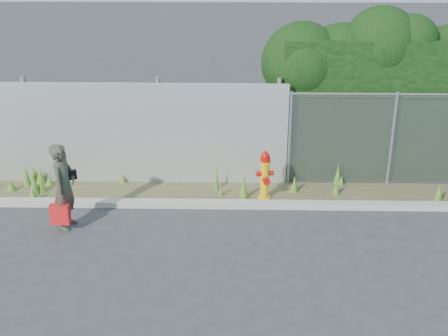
% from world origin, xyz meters
% --- Properties ---
extents(ground, '(80.00, 80.00, 0.00)m').
position_xyz_m(ground, '(0.00, 0.00, 0.00)').
color(ground, '#323234').
rests_on(ground, ground).
extents(curb, '(16.00, 0.22, 0.12)m').
position_xyz_m(curb, '(0.00, 1.80, 0.06)').
color(curb, '#9C958C').
rests_on(curb, ground).
extents(weed_strip, '(16.00, 1.27, 0.54)m').
position_xyz_m(weed_strip, '(-1.54, 2.47, 0.11)').
color(weed_strip, '#4A452A').
rests_on(weed_strip, ground).
extents(corrugated_fence, '(8.50, 0.21, 2.30)m').
position_xyz_m(corrugated_fence, '(-3.25, 3.01, 1.10)').
color(corrugated_fence, silver).
rests_on(corrugated_fence, ground).
extents(chainlink_fence, '(6.50, 0.07, 2.05)m').
position_xyz_m(chainlink_fence, '(4.25, 3.00, 1.03)').
color(chainlink_fence, gray).
rests_on(chainlink_fence, ground).
extents(hedge, '(7.75, 1.88, 3.65)m').
position_xyz_m(hedge, '(4.23, 4.02, 2.01)').
color(hedge, black).
rests_on(hedge, ground).
extents(fire_hydrant, '(0.35, 0.32, 1.06)m').
position_xyz_m(fire_hydrant, '(0.50, 2.16, 0.51)').
color(fire_hydrant, gold).
rests_on(fire_hydrant, ground).
extents(woman, '(0.47, 0.64, 1.61)m').
position_xyz_m(woman, '(-3.16, 0.93, 0.81)').
color(woman, '#0E5B3D').
rests_on(woman, ground).
extents(red_tote_bag, '(0.34, 0.13, 0.45)m').
position_xyz_m(red_tote_bag, '(-3.23, 0.71, 0.36)').
color(red_tote_bag, red).
extents(black_shoulder_bag, '(0.22, 0.09, 0.17)m').
position_xyz_m(black_shoulder_bag, '(-3.07, 1.06, 0.98)').
color(black_shoulder_bag, black).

